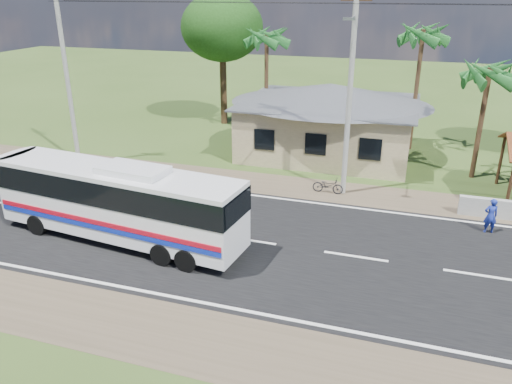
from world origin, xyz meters
TOP-DOWN VIEW (x-y plane):
  - ground at (0.00, 0.00)m, footprint 120.00×120.00m
  - road at (0.00, 0.00)m, footprint 120.00×16.00m
  - house at (1.00, 13.00)m, footprint 12.40×10.00m
  - utility_poles at (2.67, 6.49)m, footprint 32.80×2.22m
  - palm_near at (9.50, 11.00)m, footprint 2.80×2.80m
  - palm_mid at (6.00, 15.50)m, footprint 2.80×2.80m
  - palm_far at (-4.00, 16.00)m, footprint 2.80×2.80m
  - tree_behind_house at (-8.00, 18.00)m, footprint 6.00×6.00m
  - coach_bus at (-5.01, -1.53)m, footprint 11.04×3.45m
  - motorcycle at (2.26, 6.23)m, footprint 1.60×0.60m
  - person at (9.65, 3.88)m, footprint 0.65×0.51m

SIDE VIEW (x-z plane):
  - ground at x=0.00m, z-range 0.00..0.00m
  - road at x=0.00m, z-range -0.01..0.02m
  - motorcycle at x=2.26m, z-range 0.00..0.83m
  - person at x=9.65m, z-range 0.00..1.58m
  - coach_bus at x=-5.01m, z-range 0.24..3.61m
  - house at x=1.00m, z-range 0.14..5.14m
  - palm_near at x=9.50m, z-range 2.36..9.06m
  - utility_poles at x=2.67m, z-range 0.27..11.27m
  - palm_far at x=-4.00m, z-range 2.83..10.53m
  - tree_behind_house at x=-8.00m, z-range 2.31..11.92m
  - palm_mid at x=6.00m, z-range 3.06..11.26m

